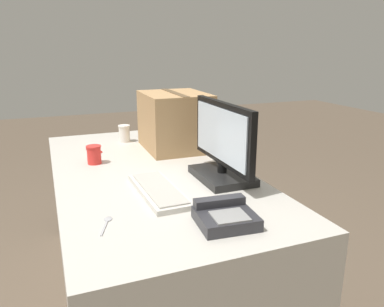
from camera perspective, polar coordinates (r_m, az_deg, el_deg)
ground_plane at (r=2.25m, az=-6.10°, el=-20.42°), size 12.00×12.00×0.00m
office_desk at (r=2.05m, az=-6.40°, el=-12.14°), size 1.80×0.90×0.73m
monitor at (r=1.71m, az=4.64°, el=0.88°), size 0.54×0.22×0.36m
keyboard at (r=1.59m, az=-5.08°, el=-5.63°), size 0.44×0.16×0.03m
desk_phone at (r=1.33m, az=5.06°, el=-9.48°), size 0.20×0.21×0.07m
paper_cup_left at (r=2.46m, az=-10.27°, el=3.03°), size 0.07×0.07×0.11m
paper_cup_right at (r=2.03m, az=-14.70°, el=-0.16°), size 0.08×0.08×0.10m
spoon at (r=1.37m, az=-12.86°, el=-10.14°), size 0.14×0.07×0.00m
cardboard_box at (r=2.24m, az=-2.65°, el=4.97°), size 0.44×0.36×0.34m
pen_marker at (r=2.28m, az=-14.71°, el=0.44°), size 0.11×0.08×0.01m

